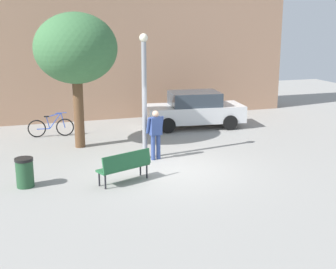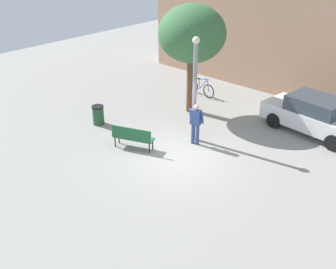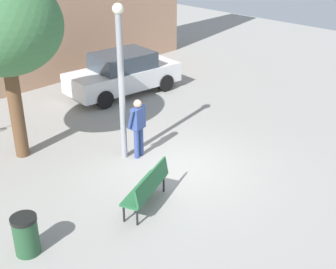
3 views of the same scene
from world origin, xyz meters
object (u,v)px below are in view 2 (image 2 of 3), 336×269
person_by_lamppost (196,121)px  parked_car_white (314,115)px  plaza_tree (192,34)px  bicycle_blue (201,88)px  park_bench (133,136)px  trash_bin (98,115)px  lamppost (195,85)px

person_by_lamppost → parked_car_white: bearing=53.9°
person_by_lamppost → plaza_tree: size_ratio=0.34×
bicycle_blue → person_by_lamppost: bearing=-54.2°
park_bench → trash_bin: size_ratio=1.98×
park_bench → bicycle_blue: 6.43m
plaza_tree → person_by_lamppost: bearing=-47.0°
plaza_tree → parked_car_white: bearing=18.3°
park_bench → bicycle_blue: bicycle_blue is taller
plaza_tree → trash_bin: size_ratio=5.76×
trash_bin → parked_car_white: bearing=37.2°
lamppost → park_bench: (-1.19, -2.20, -1.77)m
bicycle_blue → parked_car_white: 6.08m
person_by_lamppost → bicycle_blue: bearing=125.8°
trash_bin → person_by_lamppost: bearing=18.2°
parked_car_white → trash_bin: 9.06m
bicycle_blue → trash_bin: 5.80m
person_by_lamppost → bicycle_blue: size_ratio=0.92×
lamppost → bicycle_blue: size_ratio=2.30×
bicycle_blue → parked_car_white: (6.06, -0.21, 0.39)m
plaza_tree → bicycle_blue: (-0.89, 1.92, -3.18)m
park_bench → plaza_tree: plaza_tree is taller
person_by_lamppost → park_bench: size_ratio=1.00×
lamppost → person_by_lamppost: bearing=-40.4°
parked_car_white → trash_bin: (-7.21, -5.47, -0.35)m
bicycle_blue → trash_bin: size_ratio=2.15×
plaza_tree → trash_bin: 5.30m
park_bench → trash_bin: park_bench is taller
park_bench → plaza_tree: 5.31m
bicycle_blue → park_bench: bearing=-75.6°
plaza_tree → bicycle_blue: bearing=114.8°
lamppost → trash_bin: (-3.94, -1.65, -1.89)m
person_by_lamppost → trash_bin: person_by_lamppost is taller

